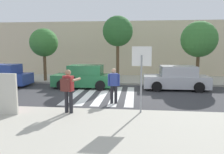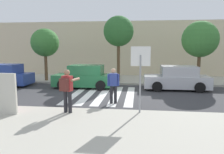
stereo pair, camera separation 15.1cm
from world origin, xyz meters
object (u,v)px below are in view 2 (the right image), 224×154
Objects in this scene: stop_sign at (140,65)px; parked_car_green at (85,77)px; pedestrian_crossing at (113,84)px; parked_car_silver at (177,79)px; street_tree_east at (200,39)px; street_tree_center at (119,32)px; advertising_board at (3,94)px; photographer_with_backpack at (67,87)px; parked_car_blue at (3,76)px; street_tree_west at (45,43)px.

stop_sign is 0.64× the size of parked_car_green.
pedestrian_crossing is at bearing -59.00° from parked_car_green.
parked_car_green is 1.00× the size of parked_car_silver.
pedestrian_crossing is 0.39× the size of street_tree_east.
pedestrian_crossing is at bearing -86.92° from street_tree_center.
pedestrian_crossing is (-1.27, 1.80, -1.08)m from stop_sign.
parked_car_silver is 10.16m from advertising_board.
street_tree_center reaches higher than stop_sign.
parked_car_silver is 0.92× the size of street_tree_east.
street_tree_center reaches higher than parked_car_green.
stop_sign is at bearing 8.76° from advertising_board.
photographer_with_backpack reaches higher than advertising_board.
street_tree_center is at bearing 49.32° from parked_car_green.
parked_car_blue and parked_car_silver have the same top height.
parked_car_green is 1.01× the size of street_tree_west.
photographer_with_backpack is 0.42× the size of parked_car_silver.
advertising_board is at bearing -138.07° from street_tree_east.
photographer_with_backpack reaches higher than parked_car_green.
advertising_board is at bearing -56.45° from parked_car_blue.
stop_sign is 0.59× the size of street_tree_east.
advertising_board is at bearing -146.97° from pedestrian_crossing.
stop_sign is at bearing -57.66° from parked_car_green.
pedestrian_crossing is 0.43× the size of street_tree_west.
photographer_with_backpack reaches higher than pedestrian_crossing.
street_tree_west reaches higher than advertising_board.
advertising_board is at bearing -139.26° from parked_car_silver.
parked_car_blue is at bearing 149.02° from stop_sign.
street_tree_center is 10.20m from advertising_board.
street_tree_west is at bearing 150.79° from parked_car_green.
advertising_board is (-1.61, -6.63, 0.21)m from parked_car_green.
parked_car_green is 4.50m from street_tree_center.
stop_sign reaches higher than parked_car_green.
advertising_board is at bearing -171.24° from stop_sign.
pedestrian_crossing is at bearing 54.43° from photographer_with_backpack.
parked_car_silver is 5.67m from street_tree_center.
street_tree_west is (-4.48, 8.27, 1.92)m from photographer_with_backpack.
photographer_with_backpack is at bearing -130.17° from parked_car_silver.
parked_car_silver is (6.09, -0.00, 0.00)m from parked_car_green.
advertising_board is (-9.53, -8.56, -2.36)m from street_tree_east.
parked_car_blue is at bearing -139.18° from street_tree_west.
stop_sign is at bearing -112.48° from parked_car_silver.
street_tree_west is at bearing 103.22° from advertising_board.
pedestrian_crossing is 0.42× the size of parked_car_blue.
street_tree_west is 0.91× the size of street_tree_east.
parked_car_green is at bearing 97.60° from photographer_with_backpack.
parked_car_green is at bearing 180.00° from parked_car_silver.
photographer_with_backpack is 8.16m from parked_car_silver.
parked_car_green is (-0.83, 6.23, -0.44)m from photographer_with_backpack.
parked_car_blue is 1.00× the size of parked_car_silver.
pedestrian_crossing is 1.08× the size of advertising_board.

